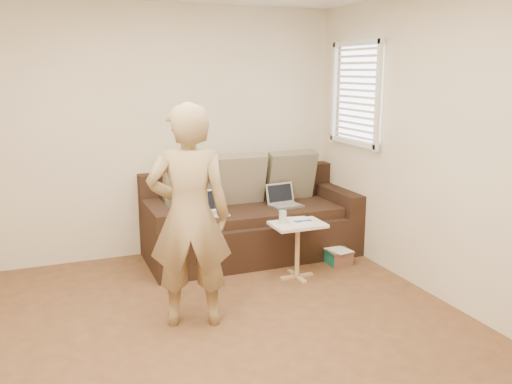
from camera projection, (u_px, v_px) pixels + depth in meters
floor at (225, 348)px, 3.85m from camera, size 4.50×4.50×0.00m
wall_back at (154, 133)px, 5.60m from camera, size 4.00×0.00×4.00m
wall_front at (473, 300)px, 1.53m from camera, size 4.00×0.00×4.00m
wall_right at (461, 152)px, 4.29m from camera, size 0.00×4.50×4.50m
window_blinds at (356, 94)px, 5.54m from camera, size 0.12×0.88×1.08m
sofa at (252, 217)px, 5.69m from camera, size 2.20×0.95×0.85m
pillow_left at (190, 184)px, 5.57m from camera, size 0.55×0.29×0.57m
pillow_mid at (240, 179)px, 5.79m from camera, size 0.55×0.27×0.57m
pillow_right at (291, 176)px, 6.00m from camera, size 0.55×0.28×0.57m
laptop_silver at (286, 207)px, 5.73m from camera, size 0.35×0.27×0.22m
laptop_white at (211, 215)px, 5.40m from camera, size 0.34×0.25×0.24m
person at (189, 216)px, 4.06m from camera, size 0.72×0.58×1.72m
side_table at (297, 250)px, 5.11m from camera, size 0.49×0.34×0.54m
drinking_glass at (283, 217)px, 5.03m from camera, size 0.07×0.07×0.12m
scissors at (303, 221)px, 5.09m from camera, size 0.20×0.13×0.02m
paper_on_table at (299, 221)px, 5.12m from camera, size 0.25×0.33×0.00m
striped_box at (338, 257)px, 5.51m from camera, size 0.24×0.24×0.15m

